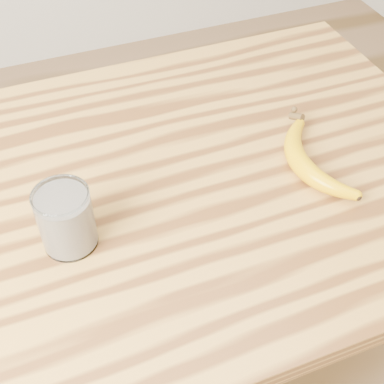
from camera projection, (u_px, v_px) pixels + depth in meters
name	position (u px, v px, depth m)	size (l,w,h in m)	color
table	(155.00, 231.00, 1.05)	(1.20, 0.80, 0.90)	#AD7A33
smoothie_glass	(66.00, 219.00, 0.83)	(0.09, 0.09, 0.11)	white
banana	(300.00, 164.00, 0.97)	(0.11, 0.31, 0.04)	#E0A300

